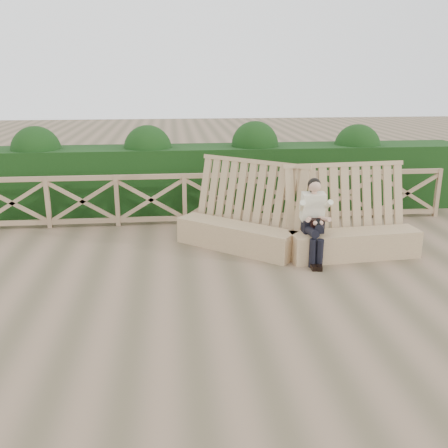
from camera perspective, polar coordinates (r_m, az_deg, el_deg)
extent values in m
plane|color=brown|center=(7.68, 1.69, -7.26)|extent=(60.00, 60.00, 0.00)
cube|color=#9C7759|center=(9.22, 1.31, -1.46)|extent=(2.09, 1.86, 0.49)
cube|color=#9C7759|center=(9.27, 2.23, 2.35)|extent=(2.06, 1.82, 1.60)
cube|color=#9C7759|center=(9.11, 14.66, -2.25)|extent=(2.34, 0.69, 0.49)
cube|color=#9C7759|center=(9.18, 14.22, 1.68)|extent=(2.34, 0.64, 1.60)
cube|color=black|center=(8.80, 10.09, -0.22)|extent=(0.36, 0.26, 0.22)
cube|color=beige|center=(8.75, 10.12, 1.97)|extent=(0.40, 0.29, 0.52)
sphere|color=tan|center=(8.62, 10.33, 4.29)|extent=(0.21, 0.21, 0.21)
sphere|color=black|center=(8.65, 10.27, 4.47)|extent=(0.23, 0.23, 0.23)
cylinder|color=black|center=(8.59, 9.88, -0.77)|extent=(0.15, 0.45, 0.15)
cylinder|color=black|center=(8.63, 10.87, -0.26)|extent=(0.15, 0.46, 0.16)
cylinder|color=black|center=(8.49, 10.08, -3.34)|extent=(0.12, 0.12, 0.49)
cylinder|color=black|center=(8.51, 10.88, -3.35)|extent=(0.12, 0.12, 0.49)
cube|color=black|center=(8.49, 10.17, -4.83)|extent=(0.09, 0.24, 0.08)
cube|color=black|center=(8.50, 10.85, -4.85)|extent=(0.09, 0.24, 0.08)
cube|color=black|center=(8.61, 10.56, 0.06)|extent=(0.21, 0.13, 0.14)
cube|color=black|center=(8.44, 10.74, 0.14)|extent=(0.07, 0.09, 0.12)
cube|color=#88704F|center=(10.69, -0.77, 5.59)|extent=(10.10, 0.07, 0.10)
cube|color=#88704F|center=(10.91, -0.75, 0.79)|extent=(10.10, 0.07, 0.10)
cube|color=black|center=(11.93, -1.29, 5.29)|extent=(12.00, 1.20, 1.50)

